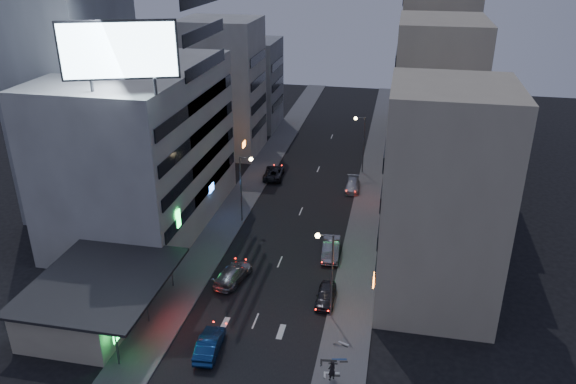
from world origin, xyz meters
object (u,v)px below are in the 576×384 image
(road_car_silver, at_px, (233,274))
(road_car_blue, at_px, (209,344))
(scooter_silver_b, at_px, (350,340))
(parked_car_right_near, at_px, (326,295))
(parked_car_left, at_px, (274,173))
(parked_car_right_far, at_px, (352,185))
(parked_car_right_mid, at_px, (331,249))
(person, at_px, (332,370))
(scooter_black_b, at_px, (337,354))
(scooter_silver_a, at_px, (340,367))
(scooter_blue, at_px, (347,353))
(scooter_black_a, at_px, (331,383))

(road_car_silver, bearing_deg, road_car_blue, 107.52)
(scooter_silver_b, bearing_deg, parked_car_right_near, 47.19)
(parked_car_left, distance_m, parked_car_right_far, 11.31)
(parked_car_right_mid, bearing_deg, person, -86.41)
(parked_car_right_mid, distance_m, scooter_black_b, 16.18)
(road_car_blue, xyz_separation_m, scooter_black_b, (10.17, 0.94, -0.05))
(parked_car_right_mid, xyz_separation_m, scooter_silver_a, (2.99, -17.29, -0.15))
(person, distance_m, scooter_silver_b, 4.34)
(parked_car_right_near, relative_size, parked_car_right_mid, 0.84)
(scooter_blue, bearing_deg, parked_car_right_mid, -0.31)
(parked_car_right_near, distance_m, parked_car_right_mid, 8.30)
(parked_car_right_far, xyz_separation_m, person, (1.91, -35.52, 0.32))
(person, height_order, scooter_black_b, person)
(scooter_blue, xyz_separation_m, scooter_silver_b, (0.03, 1.67, -0.05))
(parked_car_right_mid, distance_m, road_car_silver, 10.91)
(parked_car_right_mid, relative_size, parked_car_right_far, 1.07)
(parked_car_left, xyz_separation_m, parked_car_right_far, (11.12, -2.04, -0.08))
(person, bearing_deg, parked_car_right_mid, -124.81)
(road_car_silver, bearing_deg, scooter_silver_a, 148.76)
(parked_car_left, distance_m, scooter_silver_b, 36.15)
(parked_car_left, height_order, person, person)
(scooter_black_b, bearing_deg, parked_car_right_mid, 1.85)
(parked_car_right_far, height_order, road_car_blue, road_car_blue)
(road_car_blue, relative_size, scooter_blue, 2.64)
(parked_car_left, height_order, scooter_black_b, parked_car_left)
(parked_car_right_mid, distance_m, parked_car_left, 22.09)
(scooter_black_a, bearing_deg, person, 14.34)
(parked_car_right_far, height_order, scooter_silver_a, parked_car_right_far)
(scooter_black_a, bearing_deg, road_car_silver, 51.77)
(person, xyz_separation_m, scooter_black_b, (0.17, 2.21, -0.28))
(parked_car_right_mid, distance_m, scooter_black_a, 19.39)
(parked_car_right_far, relative_size, scooter_silver_b, 2.93)
(parked_car_left, height_order, road_car_silver, road_car_silver)
(parked_car_right_near, distance_m, road_car_blue, 11.89)
(scooter_silver_a, distance_m, scooter_blue, 1.71)
(road_car_silver, xyz_separation_m, scooter_silver_a, (11.67, -10.68, -0.10))
(parked_car_left, bearing_deg, scooter_black_a, 103.38)
(road_car_blue, distance_m, person, 10.08)
(scooter_black_b, xyz_separation_m, scooter_silver_b, (0.77, 2.02, -0.11))
(parked_car_right_near, height_order, parked_car_left, parked_car_left)
(scooter_blue, relative_size, scooter_silver_b, 1.11)
(parked_car_right_near, relative_size, road_car_silver, 0.79)
(parked_car_left, xyz_separation_m, scooter_silver_b, (13.97, -33.34, -0.15))
(road_car_blue, xyz_separation_m, person, (10.00, -1.26, 0.23))
(parked_car_right_near, bearing_deg, scooter_black_a, -80.34)
(road_car_silver, distance_m, scooter_black_b, 14.67)
(person, height_order, scooter_black_a, person)
(parked_car_left, distance_m, scooter_blue, 37.68)
(parked_car_left, relative_size, parked_car_right_far, 1.17)
(parked_car_right_near, height_order, scooter_black_a, parked_car_right_near)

